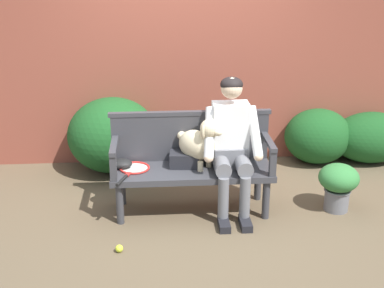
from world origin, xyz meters
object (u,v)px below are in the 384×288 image
baseball_glove (121,164)px  sports_bag (185,159)px  person_seated (231,141)px  tennis_ball (119,248)px  dog_on_bench (199,142)px  potted_plant (338,183)px  tennis_racket (134,169)px  garden_bench (192,174)px

baseball_glove → sports_bag: bearing=8.6°
sports_bag → person_seated: bearing=-10.7°
tennis_ball → baseball_glove: bearing=90.3°
baseball_glove → person_seated: bearing=4.0°
person_seated → tennis_ball: person_seated is taller
dog_on_bench → tennis_ball: bearing=-135.5°
dog_on_bench → sports_bag: 0.23m
person_seated → dog_on_bench: (-0.30, 0.04, -0.02)m
tennis_ball → potted_plant: 2.19m
person_seated → dog_on_bench: bearing=171.6°
potted_plant → person_seated: bearing=176.1°
tennis_racket → sports_bag: sports_bag is taller
person_seated → potted_plant: 1.13m
tennis_racket → tennis_ball: (-0.12, -0.71, -0.42)m
person_seated → dog_on_bench: person_seated is taller
garden_bench → sports_bag: bearing=134.9°
tennis_racket → potted_plant: (1.97, -0.09, -0.17)m
garden_bench → person_seated: size_ratio=1.16×
garden_bench → tennis_racket: tennis_racket is taller
tennis_ball → garden_bench: bearing=46.3°
garden_bench → person_seated: bearing=-2.4°
garden_bench → sports_bag: 0.16m
dog_on_bench → baseball_glove: (-0.75, 0.04, -0.21)m
baseball_glove → sports_bag: size_ratio=0.79×
baseball_glove → garden_bench: bearing=2.9°
garden_bench → tennis_ball: bearing=-133.7°
person_seated → garden_bench: bearing=177.6°
potted_plant → garden_bench: bearing=176.5°
person_seated → tennis_racket: 0.96m
person_seated → dog_on_bench: size_ratio=2.61×
garden_bench → tennis_racket: 0.56m
garden_bench → potted_plant: potted_plant is taller
dog_on_bench → sports_bag: (-0.14, 0.04, -0.18)m
tennis_racket → potted_plant: size_ratio=1.22×
garden_bench → baseball_glove: bearing=174.5°
garden_bench → dog_on_bench: 0.32m
dog_on_bench → tennis_racket: size_ratio=0.87×
potted_plant → dog_on_bench: bearing=175.1°
baseball_glove → tennis_ball: 0.89m
tennis_racket → sports_bag: bearing=6.8°
sports_bag → tennis_ball: size_ratio=4.24×
tennis_racket → baseball_glove: size_ratio=2.64×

